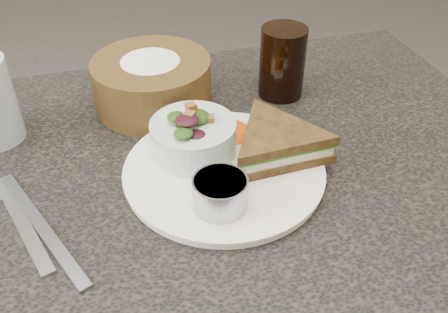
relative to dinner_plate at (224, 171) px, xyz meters
name	(u,v)px	position (x,y,z in m)	size (l,w,h in m)	color
dinner_plate	(224,171)	(0.00, 0.00, 0.00)	(0.26, 0.26, 0.01)	white
sandwich	(276,143)	(0.07, 0.01, 0.03)	(0.16, 0.16, 0.04)	#513B1C
salad_bowl	(193,133)	(-0.03, 0.04, 0.04)	(0.11, 0.11, 0.07)	#B3CCC1
dressing_ramekin	(220,193)	(-0.02, -0.07, 0.03)	(0.07, 0.07, 0.04)	#9DA0A9
orange_wedge	(233,126)	(0.03, 0.07, 0.02)	(0.06, 0.06, 0.03)	#FB5710
fork	(25,228)	(-0.25, -0.03, 0.00)	(0.02, 0.16, 0.00)	#A7A8A9
knife	(41,227)	(-0.23, -0.03, 0.00)	(0.01, 0.23, 0.00)	#9397A2
bread_basket	(152,75)	(-0.06, 0.20, 0.05)	(0.18, 0.18, 0.10)	#523C1B
cola_glass	(283,59)	(0.14, 0.17, 0.06)	(0.07, 0.07, 0.12)	black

